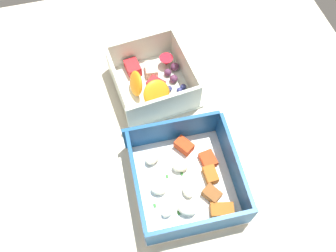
# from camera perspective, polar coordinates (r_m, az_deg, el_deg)

# --- Properties ---
(table_surface) EXTENTS (0.80, 0.80, 0.02)m
(table_surface) POSITION_cam_1_polar(r_m,az_deg,el_deg) (0.62, 0.25, -1.79)
(table_surface) COLOR beige
(table_surface) RESTS_ON ground
(pasta_container) EXTENTS (0.18, 0.17, 0.06)m
(pasta_container) POSITION_cam_1_polar(r_m,az_deg,el_deg) (0.56, 3.08, -8.51)
(pasta_container) COLOR white
(pasta_container) RESTS_ON table_surface
(fruit_bowl) EXTENTS (0.16, 0.15, 0.06)m
(fruit_bowl) POSITION_cam_1_polar(r_m,az_deg,el_deg) (0.65, -2.50, 7.47)
(fruit_bowl) COLOR silver
(fruit_bowl) RESTS_ON table_surface
(paper_cup_liner) EXTENTS (0.04, 0.04, 0.02)m
(paper_cup_liner) POSITION_cam_1_polar(r_m,az_deg,el_deg) (0.73, -5.57, 13.60)
(paper_cup_liner) COLOR white
(paper_cup_liner) RESTS_ON table_surface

